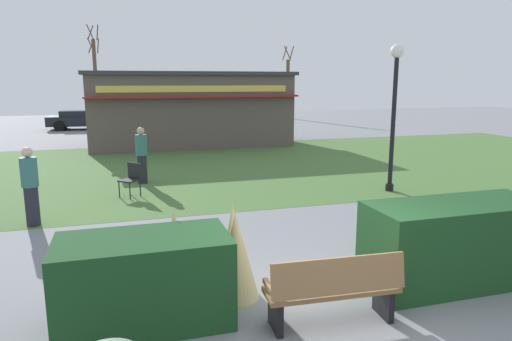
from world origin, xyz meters
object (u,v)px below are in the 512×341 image
object	(u,v)px
cafe_chair_east	(132,177)
tree_center_bg	(96,78)
person_strolling	(142,155)
park_bench	(334,290)
parked_car_west_slot	(83,119)
person_standing	(30,186)
food_kiosk	(189,108)
parked_car_center_slot	(167,117)
tree_left_bg	(288,87)
tree_right_bg	(96,84)
lamppost_mid	(394,100)

from	to	relation	value
cafe_chair_east	tree_center_bg	world-z (taller)	tree_center_bg
cafe_chair_east	person_strolling	bearing A→B (deg)	77.34
park_bench	parked_car_west_slot	xyz separation A→B (m)	(-4.71, 26.26, 0.16)
park_bench	person_standing	size ratio (longest dim) A/B	1.02
food_kiosk	parked_car_center_slot	bearing A→B (deg)	91.43
parked_car_west_slot	cafe_chair_east	bearing A→B (deg)	-82.43
tree_center_bg	person_standing	bearing A→B (deg)	-90.52
park_bench	person_strolling	bearing A→B (deg)	101.68
cafe_chair_east	person_strolling	size ratio (longest dim) A/B	0.53
park_bench	cafe_chair_east	world-z (taller)	park_bench
person_standing	tree_left_bg	size ratio (longest dim) A/B	0.29
person_strolling	parked_car_west_slot	size ratio (longest dim) A/B	0.39
person_standing	tree_center_bg	world-z (taller)	tree_center_bg
parked_car_center_slot	tree_left_bg	xyz separation A→B (m)	(10.23, 4.43, 1.88)
cafe_chair_east	tree_right_bg	xyz separation A→B (m)	(-1.88, 26.57, 2.25)
person_strolling	tree_right_bg	distance (m)	25.20
person_standing	parked_car_center_slot	xyz separation A→B (m)	(4.89, 20.76, -0.22)
parked_car_west_slot	tree_left_bg	world-z (taller)	tree_left_bg
parked_car_center_slot	tree_right_bg	world-z (taller)	tree_right_bg
person_strolling	park_bench	bearing A→B (deg)	160.68
park_bench	tree_right_bg	world-z (taller)	tree_right_bg
parked_car_west_slot	tree_left_bg	distance (m)	16.26
cafe_chair_east	person_standing	world-z (taller)	person_standing
tree_left_bg	tree_center_bg	size ratio (longest dim) A/B	0.80
parked_car_center_slot	person_standing	bearing A→B (deg)	-103.26
person_strolling	parked_car_center_slot	world-z (taller)	person_strolling
parked_car_west_slot	tree_center_bg	distance (m)	7.38
parked_car_west_slot	tree_right_bg	bearing A→B (deg)	85.55
person_standing	parked_car_west_slot	xyz separation A→B (m)	(-0.40, 20.77, -0.22)
person_standing	parked_car_center_slot	world-z (taller)	person_standing
tree_left_bg	tree_right_bg	bearing A→B (deg)	167.24
park_bench	tree_left_bg	size ratio (longest dim) A/B	0.30
person_standing	tree_center_bg	xyz separation A→B (m)	(0.25, 27.65, 2.37)
person_standing	parked_car_west_slot	bearing A→B (deg)	-155.77
tree_right_bg	tree_center_bg	distance (m)	1.03
parked_car_center_slot	park_bench	bearing A→B (deg)	-91.27
tree_left_bg	tree_right_bg	world-z (taller)	tree_right_bg
lamppost_mid	park_bench	bearing A→B (deg)	-127.70
lamppost_mid	tree_right_bg	bearing A→B (deg)	107.47
food_kiosk	tree_left_bg	world-z (taller)	tree_left_bg
tree_center_bg	parked_car_center_slot	bearing A→B (deg)	-56.00
person_strolling	tree_right_bg	bearing A→B (deg)	-25.91
tree_right_bg	tree_center_bg	bearing A→B (deg)	-87.38
food_kiosk	tree_left_bg	size ratio (longest dim) A/B	1.64
parked_car_center_slot	tree_center_bg	size ratio (longest dim) A/B	0.59
cafe_chair_east	tree_center_bg	xyz separation A→B (m)	(-1.84, 25.64, 2.71)
park_bench	person_strolling	size ratio (longest dim) A/B	1.02
tree_right_bg	cafe_chair_east	bearing A→B (deg)	-85.94
food_kiosk	tree_right_bg	bearing A→B (deg)	106.36
parked_car_west_slot	tree_right_bg	xyz separation A→B (m)	(0.61, 7.81, 2.14)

